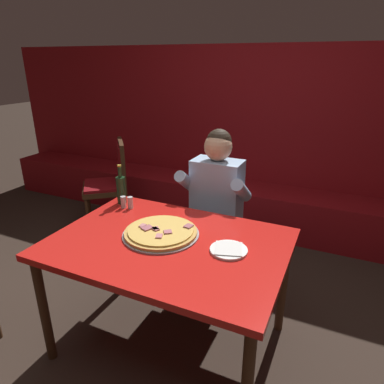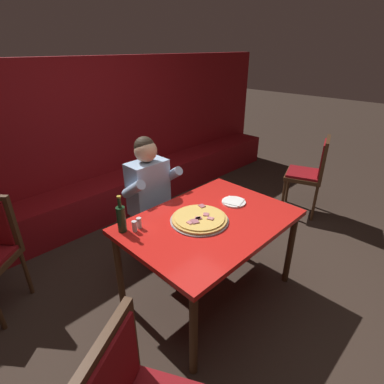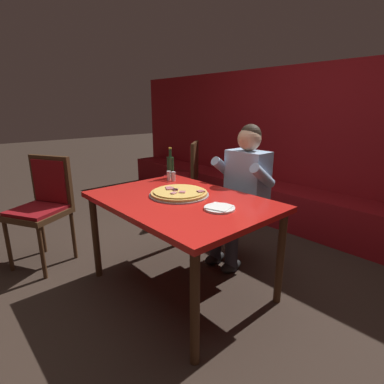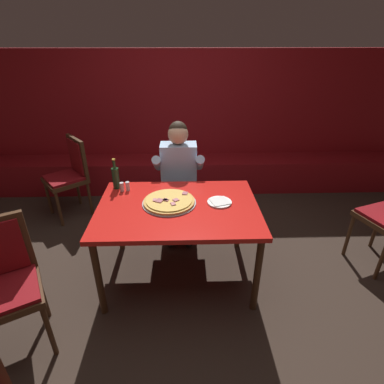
# 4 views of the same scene
# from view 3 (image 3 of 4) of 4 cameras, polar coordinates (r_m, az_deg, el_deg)

# --- Properties ---
(ground_plane) EXTENTS (24.00, 24.00, 0.00)m
(ground_plane) POSITION_cam_3_polar(r_m,az_deg,el_deg) (2.57, -1.99, -17.64)
(ground_plane) COLOR #33261E
(booth_wall_panel) EXTENTS (6.80, 0.16, 1.90)m
(booth_wall_panel) POSITION_cam_3_polar(r_m,az_deg,el_deg) (3.94, 23.23, 7.85)
(booth_wall_panel) COLOR maroon
(booth_wall_panel) RESTS_ON ground_plane
(booth_bench) EXTENTS (6.46, 0.48, 0.46)m
(booth_bench) POSITION_cam_3_polar(r_m,az_deg,el_deg) (3.81, 19.97, -3.21)
(booth_bench) COLOR maroon
(booth_bench) RESTS_ON ground_plane
(main_dining_table) EXTENTS (1.36, 0.96, 0.76)m
(main_dining_table) POSITION_cam_3_polar(r_m,az_deg,el_deg) (2.26, -2.16, -3.10)
(main_dining_table) COLOR #422816
(main_dining_table) RESTS_ON ground_plane
(pizza) EXTENTS (0.46, 0.46, 0.05)m
(pizza) POSITION_cam_3_polar(r_m,az_deg,el_deg) (2.32, -2.48, -0.19)
(pizza) COLOR #9E9EA3
(pizza) RESTS_ON main_dining_table
(plate_white_paper) EXTENTS (0.21, 0.21, 0.02)m
(plate_white_paper) POSITION_cam_3_polar(r_m,az_deg,el_deg) (2.02, 5.26, -3.06)
(plate_white_paper) COLOR white
(plate_white_paper) RESTS_ON main_dining_table
(beer_bottle) EXTENTS (0.07, 0.07, 0.29)m
(beer_bottle) POSITION_cam_3_polar(r_m,az_deg,el_deg) (2.87, -4.13, 4.85)
(beer_bottle) COLOR #19381E
(beer_bottle) RESTS_ON main_dining_table
(shaker_oregano) EXTENTS (0.04, 0.04, 0.09)m
(shaker_oregano) POSITION_cam_3_polar(r_m,az_deg,el_deg) (2.80, -4.43, 3.05)
(shaker_oregano) COLOR silver
(shaker_oregano) RESTS_ON main_dining_table
(shaker_black_pepper) EXTENTS (0.04, 0.04, 0.09)m
(shaker_black_pepper) POSITION_cam_3_polar(r_m,az_deg,el_deg) (2.76, -3.56, 2.91)
(shaker_black_pepper) COLOR silver
(shaker_black_pepper) RESTS_ON main_dining_table
(diner_seated_blue_shirt) EXTENTS (0.53, 0.53, 1.27)m
(diner_seated_blue_shirt) POSITION_cam_3_polar(r_m,az_deg,el_deg) (2.75, 9.30, 0.65)
(diner_seated_blue_shirt) COLOR black
(diner_seated_blue_shirt) RESTS_ON ground_plane
(dining_chair_by_booth) EXTENTS (0.62, 0.62, 0.97)m
(dining_chair_by_booth) POSITION_cam_3_polar(r_m,az_deg,el_deg) (4.02, -1.20, 3.78)
(dining_chair_by_booth) COLOR #422816
(dining_chair_by_booth) RESTS_ON ground_plane
(dining_chair_side_aisle) EXTENTS (0.60, 0.60, 0.99)m
(dining_chair_side_aisle) POSITION_cam_3_polar(r_m,az_deg,el_deg) (3.04, -26.41, -1.67)
(dining_chair_side_aisle) COLOR #422816
(dining_chair_side_aisle) RESTS_ON ground_plane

